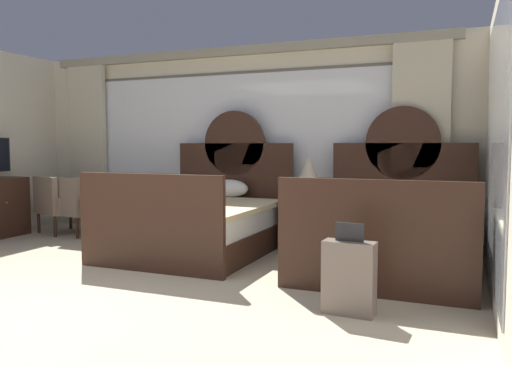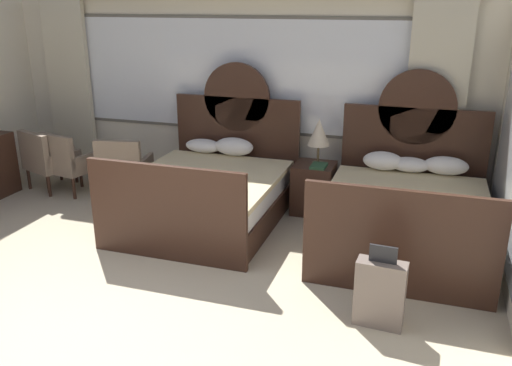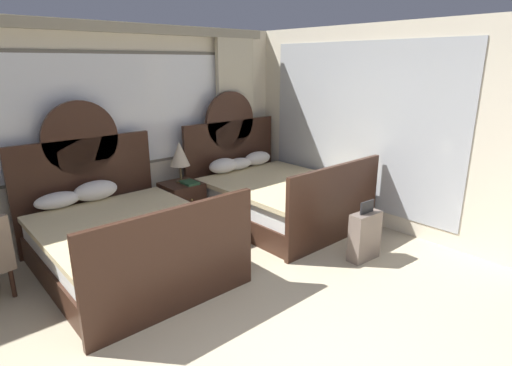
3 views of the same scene
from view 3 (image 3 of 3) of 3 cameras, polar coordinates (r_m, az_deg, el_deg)
name	(u,v)px [view 3 (image 3 of 3)]	position (r m, az deg, el deg)	size (l,w,h in m)	color
wall_back_window	(66,130)	(5.50, -25.01, 6.78)	(6.61, 0.22, 2.70)	beige
wall_right_mirror	(376,128)	(5.82, 16.41, 7.37)	(0.08, 4.40, 2.70)	beige
bed_near_window	(124,239)	(4.72, -17.99, -7.44)	(1.72, 2.15, 1.79)	#382116
bed_near_mirror	(273,195)	(5.91, 2.44, -1.68)	(1.72, 2.15, 1.79)	#382116
nightstand_between_beds	(182,205)	(5.76, -10.27, -3.00)	(0.49, 0.52, 0.63)	#382116
table_lamp_on_nightstand	(180,154)	(5.62, -10.62, 3.96)	(0.27, 0.27, 0.56)	brown
book_on_nightstand	(189,183)	(5.61, -9.28, 0.06)	(0.18, 0.26, 0.03)	#285133
suitcase_on_floor	(365,236)	(4.90, 14.93, -7.14)	(0.41, 0.19, 0.71)	#75665B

